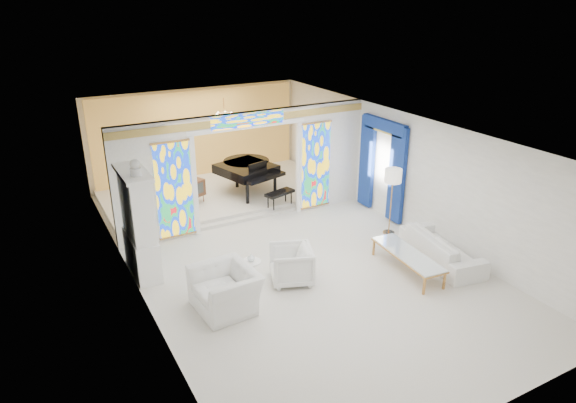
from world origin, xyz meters
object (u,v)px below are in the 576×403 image
china_cabinet (139,224)px  armchair_right (291,265)px  tv_console (194,188)px  sofa (442,248)px  armchair_left (225,290)px  coffee_table (408,255)px  grand_piano (248,168)px

china_cabinet → armchair_right: (2.69, -1.91, -0.77)m
tv_console → armchair_right: bearing=-107.9°
sofa → tv_console: bearing=44.5°
armchair_left → coffee_table: size_ratio=0.62×
tv_console → grand_piano: bearing=-18.9°
armchair_left → tv_console: bearing=163.6°
tv_console → armchair_left: bearing=-126.0°
coffee_table → grand_piano: bearing=101.5°
tv_console → sofa: bearing=-78.9°
armchair_left → grand_piano: (2.89, 5.28, 0.49)m
china_cabinet → tv_console: size_ratio=3.91×
grand_piano → tv_console: 1.79m
armchair_left → coffee_table: (4.08, -0.59, -0.00)m
sofa → tv_console: (-3.97, 5.73, 0.29)m
china_cabinet → coffee_table: 5.90m
china_cabinet → armchair_right: china_cabinet is taller
grand_piano → tv_console: bearing=169.2°
armchair_right → coffee_table: armchair_right is taller
armchair_right → tv_console: bearing=-153.6°
armchair_right → sofa: 3.59m
armchair_left → sofa: (5.10, -0.60, -0.08)m
armchair_right → grand_piano: (1.28, 5.00, 0.50)m
china_cabinet → armchair_left: (1.07, -2.18, -0.76)m
tv_console → coffee_table: bearing=-86.3°
armchair_left → grand_piano: bearing=147.3°
armchair_right → tv_console: size_ratio=1.27×
armchair_left → tv_console: 5.26m
armchair_left → sofa: size_ratio=0.55×
grand_piano → china_cabinet: bearing=-157.4°
china_cabinet → armchair_left: bearing=-63.9°
coffee_table → tv_console: 6.44m
armchair_left → armchair_right: (1.62, 0.27, -0.01)m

